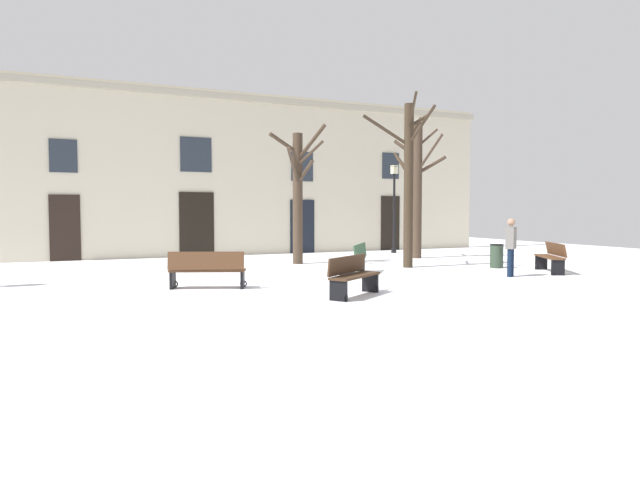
{
  "coord_description": "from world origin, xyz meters",
  "views": [
    {
      "loc": [
        -6.76,
        -13.38,
        1.83
      ],
      "look_at": [
        0.0,
        1.74,
        0.95
      ],
      "focal_mm": 30.98,
      "sensor_mm": 36.0,
      "label": 1
    }
  ],
  "objects_px": {
    "litter_bin": "(497,256)",
    "person_near_bench": "(511,245)",
    "tree_right_of_center": "(298,192)",
    "bench_by_litter_bin": "(551,257)",
    "bench_facing_shops": "(207,270)",
    "streetlamp": "(394,199)",
    "bench_near_center_tree": "(353,275)",
    "bench_far_corner": "(355,259)",
    "tree_foreground": "(418,187)",
    "tree_left_of_center": "(408,178)"
  },
  "relations": [
    {
      "from": "tree_foreground",
      "to": "bench_far_corner",
      "type": "bearing_deg",
      "value": -140.95
    },
    {
      "from": "person_near_bench",
      "to": "bench_far_corner",
      "type": "bearing_deg",
      "value": -66.51
    },
    {
      "from": "streetlamp",
      "to": "person_near_bench",
      "type": "xyz_separation_m",
      "value": [
        -1.62,
        -8.72,
        -1.46
      ]
    },
    {
      "from": "tree_foreground",
      "to": "tree_right_of_center",
      "type": "height_order",
      "value": "tree_foreground"
    },
    {
      "from": "streetlamp",
      "to": "tree_left_of_center",
      "type": "bearing_deg",
      "value": -117.56
    },
    {
      "from": "bench_facing_shops",
      "to": "bench_by_litter_bin",
      "type": "xyz_separation_m",
      "value": [
        10.07,
        -0.75,
        0.02
      ]
    },
    {
      "from": "tree_foreground",
      "to": "tree_left_of_center",
      "type": "bearing_deg",
      "value": -128.68
    },
    {
      "from": "bench_far_corner",
      "to": "person_near_bench",
      "type": "bearing_deg",
      "value": 95.67
    },
    {
      "from": "bench_by_litter_bin",
      "to": "tree_left_of_center",
      "type": "bearing_deg",
      "value": -103.89
    },
    {
      "from": "bench_far_corner",
      "to": "tree_right_of_center",
      "type": "bearing_deg",
      "value": -136.52
    },
    {
      "from": "streetlamp",
      "to": "bench_near_center_tree",
      "type": "height_order",
      "value": "streetlamp"
    },
    {
      "from": "tree_left_of_center",
      "to": "person_near_bench",
      "type": "relative_size",
      "value": 3.3
    },
    {
      "from": "bench_facing_shops",
      "to": "bench_far_corner",
      "type": "bearing_deg",
      "value": -142.92
    },
    {
      "from": "tree_foreground",
      "to": "person_near_bench",
      "type": "xyz_separation_m",
      "value": [
        -1.05,
        -6.12,
        -1.86
      ]
    },
    {
      "from": "tree_left_of_center",
      "to": "bench_far_corner",
      "type": "distance_m",
      "value": 3.57
    },
    {
      "from": "tree_foreground",
      "to": "bench_near_center_tree",
      "type": "bearing_deg",
      "value": -131.85
    },
    {
      "from": "streetlamp",
      "to": "bench_near_center_tree",
      "type": "bearing_deg",
      "value": -125.75
    },
    {
      "from": "bench_near_center_tree",
      "to": "bench_far_corner",
      "type": "bearing_deg",
      "value": 26.65
    },
    {
      "from": "tree_foreground",
      "to": "bench_by_litter_bin",
      "type": "distance_m",
      "value": 6.27
    },
    {
      "from": "streetlamp",
      "to": "person_near_bench",
      "type": "distance_m",
      "value": 8.99
    },
    {
      "from": "streetlamp",
      "to": "litter_bin",
      "type": "relative_size",
      "value": 5.05
    },
    {
      "from": "litter_bin",
      "to": "streetlamp",
      "type": "bearing_deg",
      "value": 87.24
    },
    {
      "from": "bench_by_litter_bin",
      "to": "person_near_bench",
      "type": "distance_m",
      "value": 1.95
    },
    {
      "from": "tree_right_of_center",
      "to": "bench_near_center_tree",
      "type": "distance_m",
      "value": 7.58
    },
    {
      "from": "tree_foreground",
      "to": "bench_by_litter_bin",
      "type": "bearing_deg",
      "value": -81.94
    },
    {
      "from": "bench_far_corner",
      "to": "litter_bin",
      "type": "bearing_deg",
      "value": 124.33
    },
    {
      "from": "bench_facing_shops",
      "to": "streetlamp",
      "type": "bearing_deg",
      "value": -120.02
    },
    {
      "from": "tree_right_of_center",
      "to": "bench_facing_shops",
      "type": "height_order",
      "value": "tree_right_of_center"
    },
    {
      "from": "tree_right_of_center",
      "to": "bench_by_litter_bin",
      "type": "distance_m",
      "value": 8.28
    },
    {
      "from": "bench_facing_shops",
      "to": "bench_near_center_tree",
      "type": "bearing_deg",
      "value": 159.44
    },
    {
      "from": "tree_left_of_center",
      "to": "bench_facing_shops",
      "type": "xyz_separation_m",
      "value": [
        -6.98,
        -2.19,
        -2.42
      ]
    },
    {
      "from": "bench_far_corner",
      "to": "tree_left_of_center",
      "type": "bearing_deg",
      "value": 149.7
    },
    {
      "from": "bench_facing_shops",
      "to": "bench_far_corner",
      "type": "relative_size",
      "value": 1.04
    },
    {
      "from": "bench_facing_shops",
      "to": "person_near_bench",
      "type": "height_order",
      "value": "person_near_bench"
    },
    {
      "from": "tree_right_of_center",
      "to": "person_near_bench",
      "type": "distance_m",
      "value": 7.24
    },
    {
      "from": "bench_facing_shops",
      "to": "person_near_bench",
      "type": "distance_m",
      "value": 8.29
    },
    {
      "from": "tree_right_of_center",
      "to": "bench_facing_shops",
      "type": "xyz_separation_m",
      "value": [
        -4.2,
        -4.74,
        -2.01
      ]
    },
    {
      "from": "tree_left_of_center",
      "to": "litter_bin",
      "type": "bearing_deg",
      "value": -26.92
    },
    {
      "from": "tree_left_of_center",
      "to": "person_near_bench",
      "type": "xyz_separation_m",
      "value": [
        1.22,
        -3.28,
        -1.98
      ]
    },
    {
      "from": "litter_bin",
      "to": "person_near_bench",
      "type": "distance_m",
      "value": 2.43
    },
    {
      "from": "bench_near_center_tree",
      "to": "bench_by_litter_bin",
      "type": "xyz_separation_m",
      "value": [
        7.48,
        1.65,
        0.02
      ]
    },
    {
      "from": "litter_bin",
      "to": "bench_far_corner",
      "type": "distance_m",
      "value": 4.96
    },
    {
      "from": "bench_near_center_tree",
      "to": "bench_far_corner",
      "type": "xyz_separation_m",
      "value": [
        1.95,
        3.61,
        0.0
      ]
    },
    {
      "from": "tree_foreground",
      "to": "streetlamp",
      "type": "height_order",
      "value": "tree_foreground"
    },
    {
      "from": "tree_right_of_center",
      "to": "litter_bin",
      "type": "distance_m",
      "value": 6.86
    },
    {
      "from": "tree_left_of_center",
      "to": "bench_facing_shops",
      "type": "height_order",
      "value": "tree_left_of_center"
    },
    {
      "from": "bench_near_center_tree",
      "to": "bench_far_corner",
      "type": "relative_size",
      "value": 0.89
    },
    {
      "from": "bench_facing_shops",
      "to": "person_near_bench",
      "type": "relative_size",
      "value": 1.13
    },
    {
      "from": "tree_foreground",
      "to": "bench_facing_shops",
      "type": "xyz_separation_m",
      "value": [
        -9.26,
        -5.04,
        -2.3
      ]
    },
    {
      "from": "bench_far_corner",
      "to": "bench_by_litter_bin",
      "type": "bearing_deg",
      "value": 108.23
    }
  ]
}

